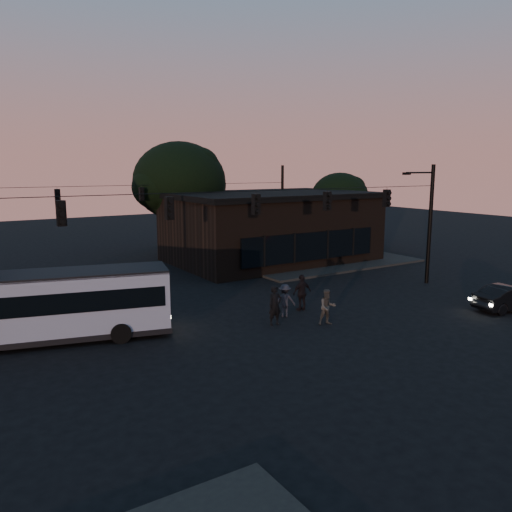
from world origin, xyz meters
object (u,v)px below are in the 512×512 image
pedestrian_a (275,305)px  pedestrian_b (327,307)px  bus (40,304)px  pedestrian_d (285,300)px  building (270,227)px  pedestrian_c (302,293)px  car (510,298)px

pedestrian_a → pedestrian_b: pedestrian_a is taller
bus → pedestrian_d: bus is taller
building → pedestrian_d: bearing=-121.5°
bus → pedestrian_a: 10.23m
building → pedestrian_c: building is taller
pedestrian_b → pedestrian_c: pedestrian_c is taller
car → pedestrian_b: pedestrian_b is taller
pedestrian_a → pedestrian_b: size_ratio=1.12×
bus → pedestrian_a: bearing=-4.9°
car → pedestrian_c: bearing=66.9°
pedestrian_a → pedestrian_c: (2.57, 1.26, -0.00)m
pedestrian_d → pedestrian_c: bearing=-135.0°
pedestrian_d → building: bearing=-92.9°
pedestrian_b → pedestrian_d: bearing=131.9°
pedestrian_a → pedestrian_c: bearing=27.8°
building → pedestrian_a: 16.71m
pedestrian_c → pedestrian_b: bearing=80.3°
pedestrian_a → pedestrian_b: (2.13, -1.25, -0.10)m
bus → car: size_ratio=2.71×
pedestrian_c → car: bearing=148.2°
building → pedestrian_d: size_ratio=9.35×
bus → car: 22.75m
bus → pedestrian_a: size_ratio=5.73×
car → pedestrian_b: (-9.57, 3.23, 0.19)m
car → pedestrian_d: 11.80m
bus → pedestrian_a: (9.63, -3.38, -0.73)m
pedestrian_a → pedestrian_b: bearing=-28.9°
bus → pedestrian_d: (10.80, -2.54, -0.85)m
bus → pedestrian_d: size_ratio=6.60×
pedestrian_b → pedestrian_d: pedestrian_b is taller
pedestrian_a → pedestrian_d: (1.17, 0.85, -0.13)m
pedestrian_b → pedestrian_c: bearing=97.6°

